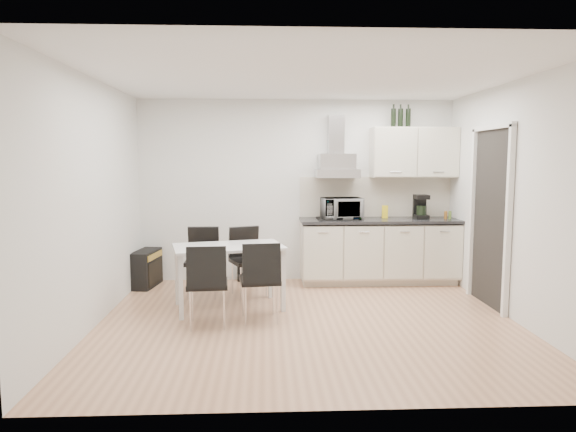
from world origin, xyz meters
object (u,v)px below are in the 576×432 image
(kitchenette, at_px, (381,225))
(guitar_amp, at_px, (146,268))
(dining_table, at_px, (229,253))
(chair_near_left, at_px, (207,285))
(chair_near_right, at_px, (260,281))
(chair_far_right, at_px, (249,262))
(chair_far_left, at_px, (202,263))
(floor_speaker, at_px, (244,271))

(kitchenette, height_order, guitar_amp, kitchenette)
(dining_table, relative_size, chair_near_left, 1.57)
(chair_near_left, bearing_deg, guitar_amp, 116.25)
(chair_near_left, height_order, chair_near_right, same)
(kitchenette, relative_size, chair_near_left, 2.86)
(dining_table, height_order, guitar_amp, dining_table)
(kitchenette, bearing_deg, chair_near_left, -140.87)
(chair_far_right, distance_m, chair_near_right, 1.05)
(kitchenette, relative_size, guitar_amp, 3.98)
(kitchenette, bearing_deg, guitar_amp, -178.52)
(kitchenette, xyz_separation_m, chair_far_right, (-1.85, -0.63, -0.39))
(chair_far_left, bearing_deg, chair_near_left, 98.65)
(chair_far_right, distance_m, chair_near_left, 1.26)
(chair_far_left, distance_m, floor_speaker, 1.00)
(chair_far_left, bearing_deg, floor_speaker, -122.57)
(chair_far_right, bearing_deg, floor_speaker, -105.02)
(guitar_amp, bearing_deg, kitchenette, 9.81)
(chair_near_right, xyz_separation_m, floor_speaker, (-0.24, 1.84, -0.30))
(chair_near_right, relative_size, floor_speaker, 3.08)
(chair_far_right, height_order, chair_near_right, same)
(floor_speaker, bearing_deg, chair_far_right, -71.01)
(kitchenette, bearing_deg, floor_speaker, 175.14)
(chair_far_right, distance_m, floor_speaker, 0.86)
(kitchenette, relative_size, chair_far_right, 2.86)
(dining_table, xyz_separation_m, floor_speaker, (0.13, 1.36, -0.51))
(floor_speaker, bearing_deg, guitar_amp, -157.04)
(chair_near_left, bearing_deg, kitchenette, 34.66)
(chair_far_left, relative_size, chair_far_right, 1.00)
(chair_near_right, bearing_deg, kitchenette, 37.38)
(chair_far_right, bearing_deg, chair_near_left, 50.04)
(kitchenette, distance_m, guitar_amp, 3.34)
(kitchenette, bearing_deg, chair_far_left, -165.26)
(chair_far_left, height_order, chair_far_right, same)
(chair_far_left, distance_m, chair_near_right, 1.27)
(chair_far_left, xyz_separation_m, floor_speaker, (0.50, 0.81, -0.30))
(dining_table, height_order, chair_near_right, chair_near_right)
(dining_table, bearing_deg, floor_speaker, 71.58)
(dining_table, relative_size, chair_far_right, 1.57)
(chair_near_left, bearing_deg, floor_speaker, 76.81)
(dining_table, bearing_deg, guitar_amp, 124.68)
(dining_table, bearing_deg, chair_near_right, -65.83)
(chair_far_right, height_order, guitar_amp, chair_far_right)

